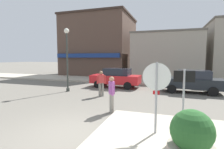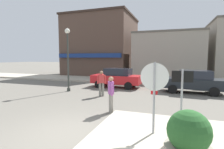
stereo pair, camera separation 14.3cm
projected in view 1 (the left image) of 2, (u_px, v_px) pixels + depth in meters
name	position (u px, v px, depth m)	size (l,w,h in m)	color
ground_plane	(70.00, 134.00, 5.55)	(160.00, 160.00, 0.00)	#6B665B
kerb_far	(139.00, 81.00, 17.62)	(80.00, 4.00, 0.15)	#B7AD99
stop_sign	(156.00, 88.00, 5.19)	(0.82, 0.10, 2.30)	#9E9EA3
one_way_sign	(184.00, 95.00, 5.17)	(0.60, 0.08, 2.10)	#9E9EA3
planter	(192.00, 137.00, 4.10)	(1.10, 1.10, 1.23)	gray
lamp_post	(67.00, 50.00, 12.38)	(0.36, 0.36, 4.54)	#333833
parked_car_nearest	(116.00, 77.00, 14.39)	(4.03, 1.93, 1.56)	red
parked_car_second	(192.00, 81.00, 12.16)	(4.10, 2.06, 1.56)	black
pedestrian_crossing_near	(101.00, 83.00, 10.96)	(0.53, 0.36, 1.61)	gray
pedestrian_crossing_far	(112.00, 93.00, 7.67)	(0.37, 0.53, 1.61)	gray
building_corner_shop	(100.00, 46.00, 25.12)	(8.97, 8.76, 8.19)	brown
building_storefront_left_near	(166.00, 56.00, 20.69)	(7.70, 5.46, 5.31)	#9E9384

